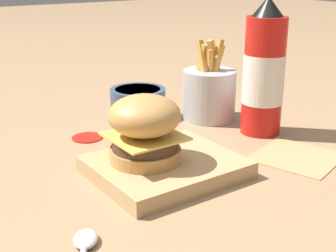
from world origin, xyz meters
The scene contains 8 objects.
ground_plane centered at (0.00, 0.00, 0.00)m, with size 6.00×6.00×0.00m, color #9E7A56.
serving_board centered at (0.00, -0.01, 0.01)m, with size 0.20×0.17×0.02m.
burger centered at (0.03, -0.02, 0.07)m, with size 0.10×0.10×0.10m.
ketchup_bottle centered at (-0.24, -0.06, 0.11)m, with size 0.07×0.07×0.24m.
fries_basket centered at (-0.22, -0.18, 0.05)m, with size 0.10×0.10×0.16m.
side_bowl centered at (-0.11, -0.27, 0.03)m, with size 0.11×0.11×0.06m.
ketchup_puddle centered at (0.03, -0.21, 0.00)m, with size 0.05×0.05×0.00m.
parchment_square centered at (-0.21, 0.06, 0.00)m, with size 0.15×0.15×0.00m.
Camera 1 is at (0.35, 0.50, 0.29)m, focal length 50.00 mm.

